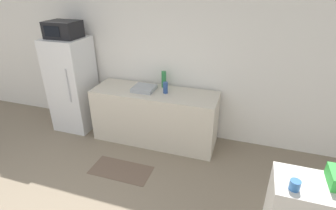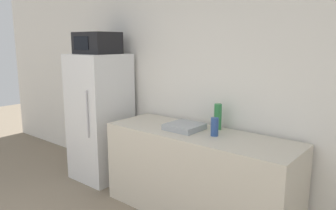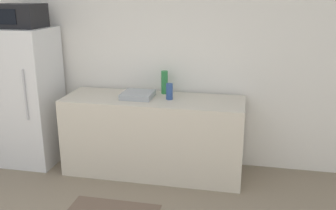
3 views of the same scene
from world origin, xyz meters
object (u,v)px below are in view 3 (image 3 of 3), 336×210
at_px(refrigerator, 28,97).
at_px(bottle_short, 169,91).
at_px(microwave, 19,16).
at_px(bottle_tall, 165,82).

height_order(refrigerator, bottle_short, refrigerator).
xyz_separation_m(microwave, bottle_tall, (1.60, 0.23, -0.74)).
xyz_separation_m(refrigerator, bottle_short, (1.71, 0.00, 0.16)).
height_order(refrigerator, bottle_tall, refrigerator).
bearing_deg(microwave, bottle_tall, 8.25).
bearing_deg(refrigerator, bottle_short, 0.10).
relative_size(refrigerator, bottle_short, 9.13).
height_order(microwave, bottle_short, microwave).
height_order(bottle_tall, bottle_short, bottle_tall).
height_order(microwave, bottle_tall, microwave).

